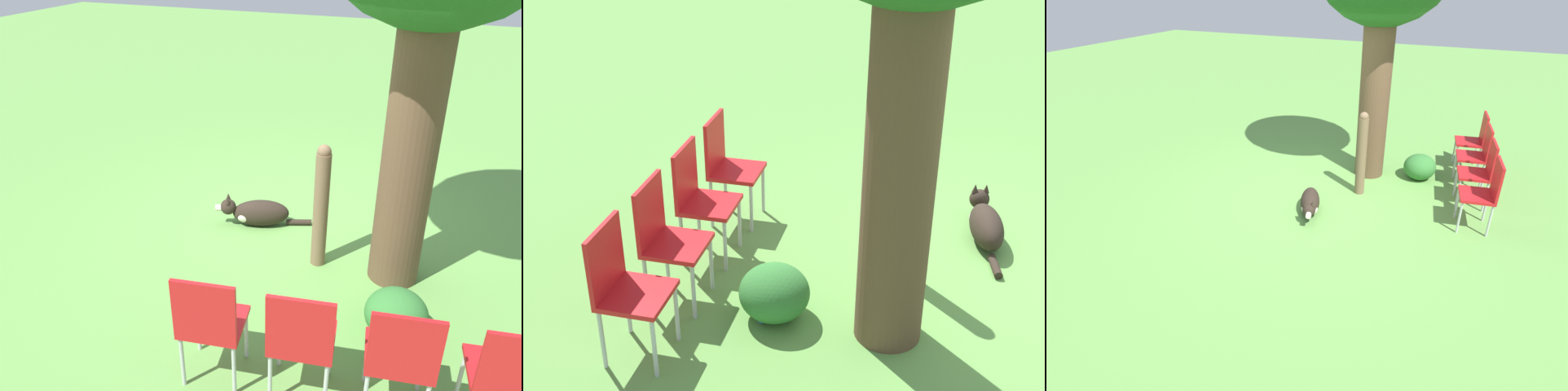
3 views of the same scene
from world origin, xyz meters
TOP-DOWN VIEW (x-y plane):
  - ground_plane at (0.00, 0.00)m, footprint 30.00×30.00m
  - dog at (0.08, -0.52)m, footprint 0.47×1.03m
  - fence_post at (0.53, 0.32)m, footprint 0.14×0.14m
  - red_chair_0 at (2.25, 0.00)m, footprint 0.49×0.50m
  - red_chair_1 at (2.17, 0.64)m, footprint 0.49×0.50m
  - red_chair_2 at (2.09, 1.28)m, footprint 0.49×0.50m
  - red_chair_3 at (2.01, 1.91)m, footprint 0.49×0.50m
  - tennis_ball at (1.33, 1.28)m, footprint 0.07×0.07m
  - low_shrub at (1.28, 1.18)m, footprint 0.51×0.51m

SIDE VIEW (x-z plane):
  - ground_plane at x=0.00m, z-range 0.00..0.00m
  - tennis_ball at x=1.33m, z-range 0.00..0.07m
  - dog at x=0.08m, z-range -0.03..0.34m
  - low_shrub at x=1.28m, z-range 0.00..0.41m
  - red_chair_0 at x=2.25m, z-range 0.08..1.04m
  - red_chair_1 at x=2.17m, z-range 0.08..1.04m
  - red_chair_2 at x=2.09m, z-range 0.08..1.04m
  - red_chair_3 at x=2.01m, z-range 0.08..1.04m
  - fence_post at x=0.53m, z-range 0.01..1.27m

